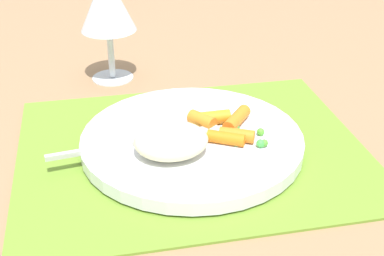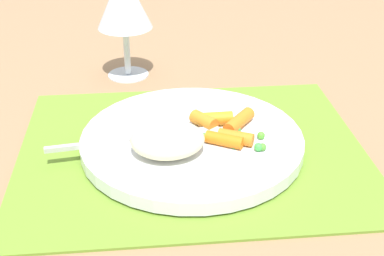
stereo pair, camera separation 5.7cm
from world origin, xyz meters
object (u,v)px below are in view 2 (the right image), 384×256
(carrot_portion, at_px, (225,127))
(wine_glass, at_px, (124,1))
(fork, at_px, (153,138))
(plate, at_px, (192,141))
(rice_mound, at_px, (167,139))

(carrot_portion, height_order, wine_glass, wine_glass)
(fork, bearing_deg, plate, 7.36)
(plate, height_order, carrot_portion, carrot_portion)
(plate, bearing_deg, carrot_portion, 4.55)
(rice_mound, relative_size, fork, 0.41)
(rice_mound, bearing_deg, wine_glass, 99.89)
(plate, distance_m, wine_glass, 0.27)
(plate, relative_size, carrot_portion, 3.21)
(plate, relative_size, wine_glass, 1.59)
(plate, bearing_deg, fork, -172.64)
(rice_mound, bearing_deg, plate, 48.08)
(rice_mound, relative_size, carrot_portion, 1.01)
(carrot_portion, bearing_deg, rice_mound, -151.91)
(rice_mound, height_order, wine_glass, wine_glass)
(rice_mound, xyz_separation_m, fork, (-0.02, 0.03, -0.01))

